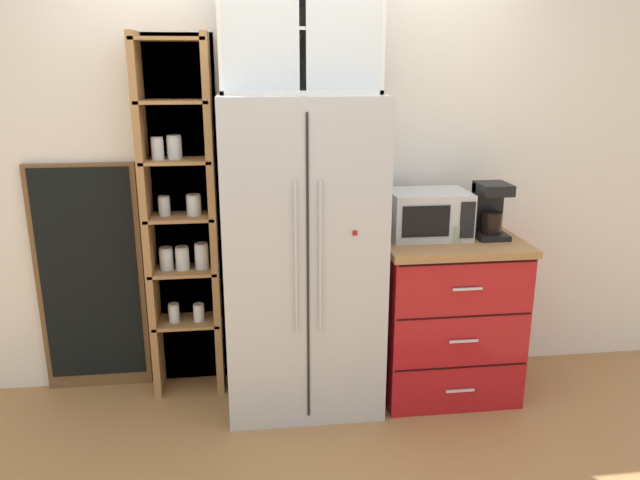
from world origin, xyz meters
TOP-DOWN VIEW (x-y plane):
  - ground_plane at (0.00, 0.00)m, footprint 10.47×10.47m
  - wall_back_cream at (0.00, 0.40)m, footprint 4.80×0.10m
  - refrigerator at (0.00, 0.04)m, footprint 0.83×0.64m
  - pantry_shelf_column at (-0.66, 0.29)m, footprint 0.44×0.27m
  - counter_cabinet at (0.84, 0.05)m, footprint 0.79×0.63m
  - microwave at (0.72, 0.10)m, footprint 0.44×0.33m
  - coffee_maker at (1.06, 0.06)m, footprint 0.17×0.20m
  - mug_sage at (0.84, -0.03)m, footprint 0.12×0.08m
  - bottle_clear at (0.84, 0.03)m, footprint 0.06×0.06m
  - upper_cabinet at (0.00, 0.09)m, footprint 0.80×0.32m
  - chalkboard_menu at (-1.20, 0.33)m, footprint 0.60×0.04m

SIDE VIEW (x-z plane):
  - ground_plane at x=0.00m, z-range 0.00..0.00m
  - counter_cabinet at x=0.84m, z-range 0.00..0.93m
  - chalkboard_menu at x=-1.20m, z-range 0.00..1.35m
  - refrigerator at x=0.00m, z-range 0.00..1.72m
  - mug_sage at x=0.84m, z-range 0.93..1.03m
  - pantry_shelf_column at x=-0.66m, z-range 0.02..2.05m
  - bottle_clear at x=0.84m, z-range 0.91..1.17m
  - microwave at x=0.72m, z-range 0.93..1.19m
  - coffee_maker at x=1.06m, z-range 0.93..1.24m
  - wall_back_cream at x=0.00m, z-range 0.00..2.55m
  - upper_cabinet at x=0.00m, z-range 1.72..2.34m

